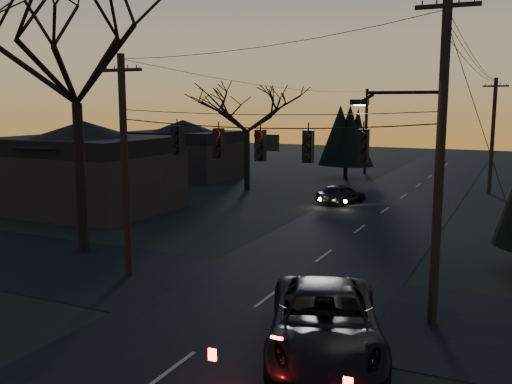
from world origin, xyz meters
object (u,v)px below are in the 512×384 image
at_px(utility_pole_right, 432,324).
at_px(suv_near, 325,323).
at_px(utility_pole_left, 129,276).
at_px(sedan_oncoming_a, 342,194).
at_px(bare_tree_left, 74,40).
at_px(utility_pole_far_r, 489,194).
at_px(utility_pole_far_l, 365,174).

xyz_separation_m(utility_pole_right, suv_near, (-2.30, -3.45, 0.88)).
height_order(utility_pole_left, sedan_oncoming_a, utility_pole_left).
distance_m(suv_near, sedan_oncoming_a, 23.49).
relative_size(utility_pole_right, suv_near, 1.57).
distance_m(bare_tree_left, suv_near, 16.66).
distance_m(utility_pole_left, utility_pole_far_r, 30.27).
relative_size(suv_near, sedan_oncoming_a, 1.64).
bearing_deg(utility_pole_far_l, sedan_oncoming_a, -80.56).
xyz_separation_m(bare_tree_left, sedan_oncoming_a, (6.86, 17.15, -8.69)).
bearing_deg(utility_pole_far_l, suv_near, -76.87).
relative_size(utility_pole_left, utility_pole_far_l, 1.06).
relative_size(utility_pole_left, bare_tree_left, 0.64).
height_order(utility_pole_right, utility_pole_left, utility_pole_right).
xyz_separation_m(utility_pole_right, utility_pole_left, (-11.50, 0.00, 0.00)).
xyz_separation_m(utility_pole_far_r, suv_near, (-2.30, -31.45, 0.88)).
xyz_separation_m(bare_tree_left, suv_near, (13.26, -5.45, -8.47)).
distance_m(utility_pole_right, utility_pole_left, 11.50).
height_order(utility_pole_right, sedan_oncoming_a, utility_pole_right).
height_order(utility_pole_far_r, suv_near, utility_pole_far_r).
height_order(utility_pole_far_r, utility_pole_far_l, utility_pole_far_r).
relative_size(bare_tree_left, sedan_oncoming_a, 3.44).
bearing_deg(utility_pole_far_l, bare_tree_left, -96.82).
bearing_deg(bare_tree_left, utility_pole_far_l, 83.18).
relative_size(utility_pole_right, utility_pole_far_l, 1.25).
height_order(utility_pole_far_l, suv_near, utility_pole_far_l).
bearing_deg(utility_pole_far_r, utility_pole_left, -112.33).
height_order(utility_pole_left, utility_pole_far_l, utility_pole_left).
bearing_deg(utility_pole_left, bare_tree_left, 153.71).
distance_m(utility_pole_right, suv_near, 4.24).
bearing_deg(sedan_oncoming_a, utility_pole_far_r, -112.24).
height_order(utility_pole_far_r, bare_tree_left, bare_tree_left).
relative_size(utility_pole_far_l, suv_near, 1.26).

